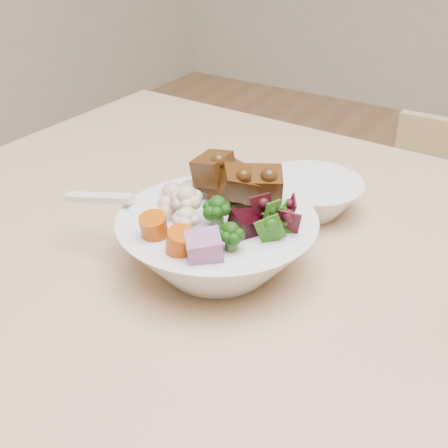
# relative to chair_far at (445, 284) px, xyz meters

# --- Properties ---
(chair_far) EXTENTS (0.36, 0.36, 0.77)m
(chair_far) POSITION_rel_chair_far_xyz_m (0.00, 0.00, 0.00)
(chair_far) COLOR tan
(chair_far) RESTS_ON ground
(food_bowl) EXTENTS (0.23, 0.23, 0.12)m
(food_bowl) POSITION_rel_chair_far_xyz_m (-0.14, -0.70, 0.43)
(food_bowl) COLOR silver
(food_bowl) RESTS_ON dining_table
(soup_spoon) EXTENTS (0.13, 0.05, 0.03)m
(soup_spoon) POSITION_rel_chair_far_xyz_m (-0.24, -0.73, 0.46)
(soup_spoon) COLOR silver
(soup_spoon) RESTS_ON food_bowl
(side_bowl) EXTENTS (0.14, 0.14, 0.05)m
(side_bowl) POSITION_rel_chair_far_xyz_m (-0.11, -0.52, 0.42)
(side_bowl) COLOR silver
(side_bowl) RESTS_ON dining_table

